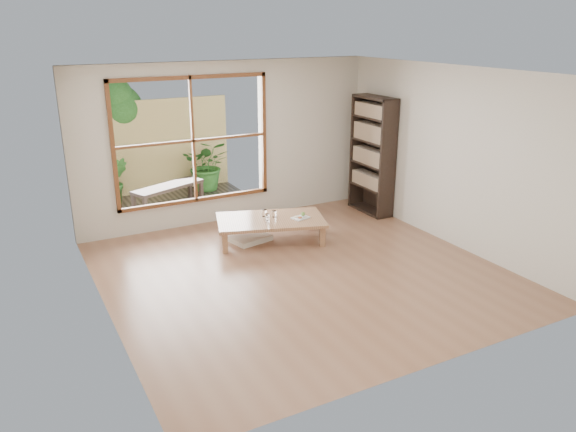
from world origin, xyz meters
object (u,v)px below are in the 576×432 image
food_tray (301,217)px  bookshelf (372,156)px  low_table (271,221)px  garden_bench (168,189)px

food_tray → bookshelf: bearing=6.9°
bookshelf → food_tray: 1.96m
food_tray → low_table: bearing=142.7°
food_tray → garden_bench: 2.73m
low_table → bookshelf: size_ratio=0.90×
bookshelf → garden_bench: size_ratio=1.45×
low_table → bookshelf: (2.16, 0.43, 0.69)m
low_table → bookshelf: bearing=29.3°
low_table → food_tray: (0.42, -0.19, 0.06)m
food_tray → garden_bench: (-1.35, 2.37, 0.02)m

